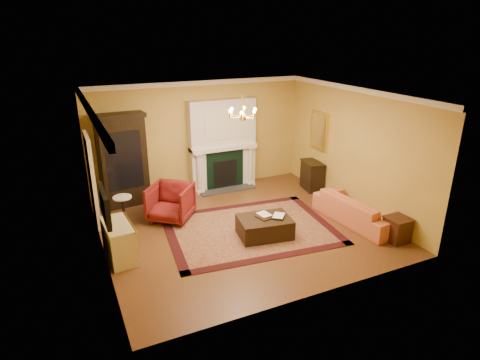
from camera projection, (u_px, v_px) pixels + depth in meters
floor at (242, 228)px, 9.13m from camera, size 6.00×5.50×0.02m
ceiling at (243, 94)px, 8.08m from camera, size 6.00×5.50×0.02m
wall_back at (200, 137)px, 10.95m from camera, size 6.00×0.02×3.00m
wall_front at (318, 216)px, 6.26m from camera, size 6.00×0.02×3.00m
wall_left at (96, 187)px, 7.42m from camera, size 0.02×5.50×3.00m
wall_right at (354, 149)px, 9.79m from camera, size 0.02×5.50×3.00m
fireplace at (223, 147)px, 11.14m from camera, size 1.90×0.70×2.50m
crown_molding at (224, 92)px, 8.92m from camera, size 6.00×5.50×0.12m
doorway at (92, 180)px, 9.05m from camera, size 0.08×1.05×2.10m
tv_panel at (105, 206)px, 6.99m from camera, size 0.09×0.95×0.58m
gilt_mirror at (319, 131)px, 10.91m from camera, size 0.06×0.76×1.05m
chandelier at (243, 114)px, 8.22m from camera, size 0.63×0.55×0.53m
oriental_rug at (250, 229)px, 9.06m from camera, size 3.95×3.13×0.01m
china_cabinet at (123, 162)px, 10.01m from camera, size 1.18×0.63×2.25m
wingback_armchair at (171, 201)px, 9.39m from camera, size 1.26×1.25×0.95m
pedestal_table at (124, 209)px, 9.04m from camera, size 0.42×0.42×0.74m
commode at (119, 241)px, 7.79m from camera, size 0.54×1.03×0.75m
coral_sofa at (357, 205)px, 9.28m from camera, size 0.82×2.21×0.85m
end_table at (397, 230)px, 8.49m from camera, size 0.45×0.45×0.51m
console_table at (312, 176)px, 11.23m from camera, size 0.52×0.76×0.78m
leather_ottoman at (265, 227)px, 8.70m from camera, size 1.22×0.97×0.41m
ottoman_tray at (267, 216)px, 8.68m from camera, size 0.46×0.39×0.03m
book_a at (260, 210)px, 8.59m from camera, size 0.23×0.06×0.30m
book_b at (274, 209)px, 8.63m from camera, size 0.19×0.17×0.31m
topiary_left at (203, 140)px, 10.77m from camera, size 0.16×0.16×0.43m
topiary_right at (247, 135)px, 11.30m from camera, size 0.15×0.15×0.39m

